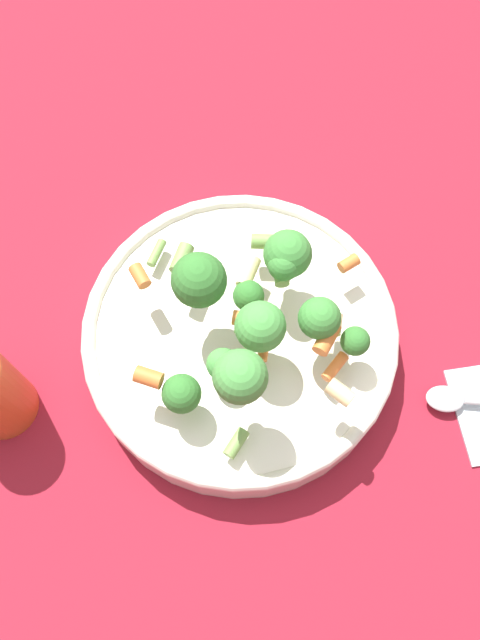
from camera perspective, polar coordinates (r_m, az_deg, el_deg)
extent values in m
plane|color=maroon|center=(0.62, 0.00, -2.40)|extent=(3.00, 3.00, 0.00)
cylinder|color=silver|center=(0.60, 0.00, -1.66)|extent=(0.30, 0.30, 0.04)
torus|color=silver|center=(0.58, 0.00, -0.86)|extent=(0.30, 0.30, 0.01)
cylinder|color=#8CB766|center=(0.55, -5.17, -7.38)|extent=(0.01, 0.01, 0.02)
sphere|color=#33722D|center=(0.52, -5.38, -6.72)|extent=(0.03, 0.03, 0.03)
cylinder|color=#8CB766|center=(0.55, -1.53, -4.66)|extent=(0.01, 0.01, 0.01)
sphere|color=#479342|center=(0.54, -1.57, -4.07)|extent=(0.03, 0.03, 0.03)
cylinder|color=#8CB766|center=(0.55, 1.78, -1.78)|extent=(0.02, 0.02, 0.02)
sphere|color=#479342|center=(0.52, 1.87, -0.60)|extent=(0.04, 0.04, 0.04)
cylinder|color=#8CB766|center=(0.50, 0.02, -6.25)|extent=(0.02, 0.02, 0.02)
sphere|color=#479342|center=(0.48, 0.03, -5.20)|extent=(0.04, 0.04, 0.04)
cylinder|color=#8CB766|center=(0.58, 0.77, 1.50)|extent=(0.01, 0.01, 0.01)
sphere|color=#33722D|center=(0.56, 0.79, 2.23)|extent=(0.03, 0.03, 0.03)
cylinder|color=#8CB766|center=(0.54, 7.01, -0.72)|extent=(0.01, 0.01, 0.01)
sphere|color=#3D8438|center=(0.52, 7.28, 0.17)|extent=(0.04, 0.04, 0.04)
cylinder|color=#8CB766|center=(0.54, -3.60, 2.31)|extent=(0.02, 0.02, 0.02)
sphere|color=#33722D|center=(0.52, -3.78, 3.65)|extent=(0.05, 0.05, 0.05)
cylinder|color=#8CB766|center=(0.57, 4.18, 4.65)|extent=(0.02, 0.02, 0.02)
sphere|color=#3D8438|center=(0.55, 4.38, 6.04)|extent=(0.04, 0.04, 0.04)
cylinder|color=#8CB766|center=(0.56, 3.92, 4.19)|extent=(0.01, 0.01, 0.01)
sphere|color=#3D8438|center=(0.54, 4.04, 5.05)|extent=(0.03, 0.03, 0.03)
cylinder|color=#8CB766|center=(0.56, 10.23, -2.47)|extent=(0.01, 0.01, 0.01)
sphere|color=#33722D|center=(0.54, 10.49, -1.90)|extent=(0.03, 0.03, 0.03)
cylinder|color=orange|center=(0.53, 7.94, -1.66)|extent=(0.03, 0.03, 0.01)
cylinder|color=orange|center=(0.55, 2.19, -2.52)|extent=(0.03, 0.02, 0.01)
cylinder|color=beige|center=(0.55, 8.60, -0.38)|extent=(0.02, 0.02, 0.01)
cylinder|color=#729E4C|center=(0.56, 3.77, 4.28)|extent=(0.03, 0.02, 0.01)
cylinder|color=beige|center=(0.57, 2.24, -0.04)|extent=(0.03, 0.02, 0.01)
cylinder|color=beige|center=(0.51, 9.14, -6.56)|extent=(0.03, 0.02, 0.01)
cylinder|color=beige|center=(0.57, 0.77, 4.38)|extent=(0.03, 0.03, 0.01)
cylinder|color=orange|center=(0.56, -9.14, 4.00)|extent=(0.02, 0.02, 0.01)
cylinder|color=orange|center=(0.53, 0.81, 0.23)|extent=(0.02, 0.02, 0.01)
cylinder|color=#729E4C|center=(0.53, 0.90, -1.39)|extent=(0.03, 0.02, 0.01)
cylinder|color=orange|center=(0.52, -8.36, -5.20)|extent=(0.03, 0.03, 0.01)
cylinder|color=#729E4C|center=(0.54, -0.35, -11.18)|extent=(0.02, 0.03, 0.01)
cylinder|color=orange|center=(0.58, 9.91, 5.12)|extent=(0.02, 0.02, 0.01)
cylinder|color=#729E4C|center=(0.58, 2.32, 7.18)|extent=(0.02, 0.03, 0.01)
cylinder|color=#729E4C|center=(0.61, -7.64, 6.10)|extent=(0.03, 0.03, 0.01)
cylinder|color=orange|center=(0.55, 8.68, -4.25)|extent=(0.02, 0.03, 0.01)
cylinder|color=#729E4C|center=(0.56, -5.36, 5.59)|extent=(0.03, 0.03, 0.01)
ellipsoid|color=silver|center=(0.63, 18.23, -6.86)|extent=(0.04, 0.04, 0.01)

